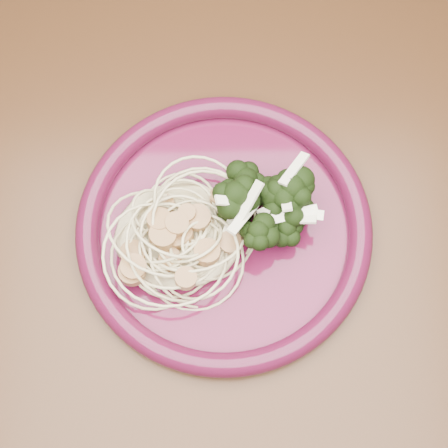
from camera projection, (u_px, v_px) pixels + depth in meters
The scene contains 6 objects.
dining_table at pixel (184, 220), 0.74m from camera, with size 1.20×0.80×0.75m.
dinner_plate at pixel (224, 227), 0.62m from camera, with size 0.34×0.34×0.02m.
spaghetti_pile at pixel (179, 231), 0.61m from camera, with size 0.13×0.11×0.03m, color beige.
scallop_cluster at pixel (176, 218), 0.58m from camera, with size 0.12×0.12×0.04m, color #AB7E4A, non-canonical shape.
broccoli_pile at pixel (279, 210), 0.60m from camera, with size 0.09×0.15×0.05m, color black.
onion_garnish at pixel (282, 198), 0.57m from camera, with size 0.06×0.10×0.05m, color white, non-canonical shape.
Camera 1 is at (0.04, -0.27, 1.34)m, focal length 50.00 mm.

